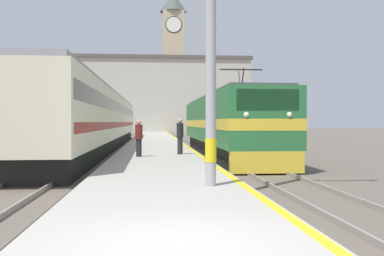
{
  "coord_description": "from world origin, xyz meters",
  "views": [
    {
      "loc": [
        -0.29,
        -5.86,
        1.97
      ],
      "look_at": [
        2.03,
        19.97,
        1.62
      ],
      "focal_mm": 42.0,
      "sensor_mm": 36.0,
      "label": 1
    }
  ],
  "objects_px": {
    "locomotive_train": "(224,125)",
    "passenger_train": "(102,119)",
    "catenary_mast": "(215,15)",
    "second_waiting_passenger": "(180,135)",
    "person_on_platform": "(139,137)",
    "clock_tower": "(173,59)"
  },
  "relations": [
    {
      "from": "second_waiting_passenger",
      "to": "person_on_platform",
      "type": "bearing_deg",
      "value": -145.47
    },
    {
      "from": "locomotive_train",
      "to": "clock_tower",
      "type": "xyz_separation_m",
      "value": [
        -0.25,
        56.99,
        11.87
      ]
    },
    {
      "from": "clock_tower",
      "to": "locomotive_train",
      "type": "bearing_deg",
      "value": -89.75
    },
    {
      "from": "second_waiting_passenger",
      "to": "clock_tower",
      "type": "xyz_separation_m",
      "value": [
        2.56,
        60.47,
        12.37
      ]
    },
    {
      "from": "person_on_platform",
      "to": "passenger_train",
      "type": "bearing_deg",
      "value": 103.5
    },
    {
      "from": "person_on_platform",
      "to": "clock_tower",
      "type": "relative_size",
      "value": 0.07
    },
    {
      "from": "passenger_train",
      "to": "person_on_platform",
      "type": "height_order",
      "value": "passenger_train"
    },
    {
      "from": "locomotive_train",
      "to": "catenary_mast",
      "type": "relative_size",
      "value": 2.3
    },
    {
      "from": "locomotive_train",
      "to": "passenger_train",
      "type": "xyz_separation_m",
      "value": [
        -7.92,
        8.16,
        0.37
      ]
    },
    {
      "from": "catenary_mast",
      "to": "second_waiting_passenger",
      "type": "relative_size",
      "value": 4.83
    },
    {
      "from": "person_on_platform",
      "to": "locomotive_train",
      "type": "bearing_deg",
      "value": 45.32
    },
    {
      "from": "locomotive_train",
      "to": "catenary_mast",
      "type": "bearing_deg",
      "value": -100.2
    },
    {
      "from": "passenger_train",
      "to": "catenary_mast",
      "type": "relative_size",
      "value": 4.88
    },
    {
      "from": "locomotive_train",
      "to": "person_on_platform",
      "type": "relative_size",
      "value": 11.59
    },
    {
      "from": "catenary_mast",
      "to": "second_waiting_passenger",
      "type": "distance_m",
      "value": 11.58
    },
    {
      "from": "person_on_platform",
      "to": "second_waiting_passenger",
      "type": "height_order",
      "value": "second_waiting_passenger"
    },
    {
      "from": "passenger_train",
      "to": "second_waiting_passenger",
      "type": "relative_size",
      "value": 23.54
    },
    {
      "from": "passenger_train",
      "to": "catenary_mast",
      "type": "distance_m",
      "value": 23.46
    },
    {
      "from": "catenary_mast",
      "to": "person_on_platform",
      "type": "height_order",
      "value": "catenary_mast"
    },
    {
      "from": "catenary_mast",
      "to": "second_waiting_passenger",
      "type": "xyz_separation_m",
      "value": [
        -0.18,
        11.08,
        -3.36
      ]
    },
    {
      "from": "locomotive_train",
      "to": "second_waiting_passenger",
      "type": "relative_size",
      "value": 11.09
    },
    {
      "from": "person_on_platform",
      "to": "clock_tower",
      "type": "distance_m",
      "value": 63.24
    }
  ]
}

